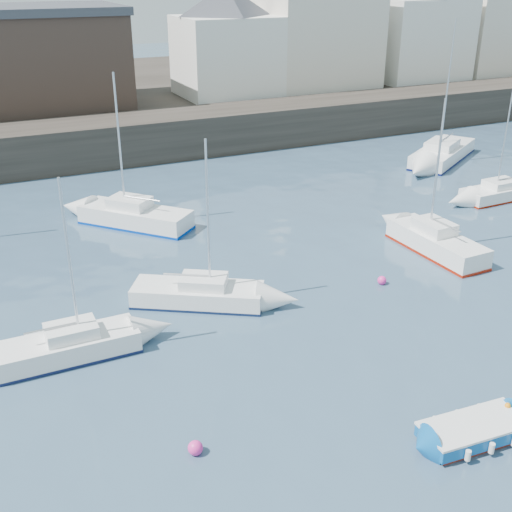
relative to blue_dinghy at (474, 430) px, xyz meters
name	(u,v)px	position (x,y,z in m)	size (l,w,h in m)	color
water	(429,455)	(-1.63, 0.01, -0.35)	(220.00, 220.00, 0.00)	#2D4760
quay_wall	(124,139)	(-1.63, 35.01, 1.15)	(90.00, 5.00, 3.00)	#28231E
land_strip	(77,99)	(-1.63, 53.01, 1.05)	(90.00, 32.00, 2.80)	#28231E
bldg_east_a	(316,18)	(18.37, 42.01, 8.45)	(13.36, 13.36, 11.80)	beige
bldg_east_b	(418,25)	(29.37, 41.51, 7.51)	(11.88, 11.88, 9.95)	white
bldg_east_c	(490,17)	(38.37, 41.51, 8.02)	(11.14, 11.14, 10.95)	beige
bldg_east_d	(226,40)	(9.37, 41.51, 7.01)	(11.14, 11.14, 8.95)	white
warehouse	(15,58)	(-7.63, 43.01, 6.27)	(16.40, 10.40, 7.60)	#3D2D26
blue_dinghy	(474,430)	(0.00, 0.00, 0.00)	(3.41, 1.87, 0.63)	maroon
sailboat_a	(67,347)	(-10.29, 9.72, 0.13)	(5.25, 1.72, 6.82)	white
sailboat_b	(198,294)	(-4.50, 11.62, 0.11)	(5.65, 4.39, 7.12)	white
sailboat_c	(436,242)	(8.09, 11.63, 0.22)	(2.04, 5.79, 7.55)	white
sailboat_d	(503,191)	(17.20, 16.45, 0.08)	(5.69, 1.97, 7.19)	white
sailboat_f	(135,216)	(-4.54, 21.52, 0.23)	(5.75, 6.04, 8.22)	white
sailboat_g	(442,153)	(19.43, 24.72, 0.21)	(7.97, 6.28, 9.91)	white
buoy_near	(196,453)	(-7.81, 2.99, -0.35)	(0.45, 0.45, 0.45)	#FF319E
buoy_mid	(382,284)	(3.61, 9.84, -0.35)	(0.40, 0.40, 0.40)	#FF319E
buoy_far	(182,229)	(-2.37, 19.94, -0.35)	(0.44, 0.44, 0.44)	#FF319E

